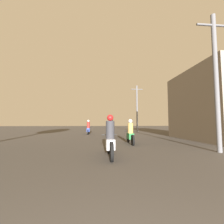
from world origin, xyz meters
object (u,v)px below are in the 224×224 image
at_px(motorcycle_silver, 110,140).
at_px(motorcycle_green, 130,134).
at_px(building_right_near, 217,105).
at_px(utility_pole_far, 137,108).
at_px(utility_pole_near, 216,78).
at_px(motorcycle_black, 112,130).
at_px(motorcycle_blue, 88,129).

xyz_separation_m(motorcycle_silver, motorcycle_green, (1.49, 3.36, -0.02)).
xyz_separation_m(building_right_near, utility_pole_far, (-3.74, 9.35, 0.72)).
distance_m(building_right_near, utility_pole_near, 5.80).
relative_size(building_right_near, utility_pole_near, 1.02).
height_order(motorcycle_silver, utility_pole_near, utility_pole_near).
height_order(motorcycle_black, utility_pole_far, utility_pole_far).
bearing_deg(utility_pole_near, building_right_near, 49.55).
height_order(motorcycle_blue, utility_pole_far, utility_pole_far).
distance_m(motorcycle_silver, motorcycle_black, 7.47).
xyz_separation_m(motorcycle_silver, utility_pole_near, (4.76, 0.46, 2.64)).
relative_size(motorcycle_black, utility_pole_far, 0.32).
xyz_separation_m(motorcycle_black, utility_pole_far, (4.06, 6.75, 2.71)).
xyz_separation_m(motorcycle_blue, building_right_near, (10.05, -6.36, 1.98)).
bearing_deg(motorcycle_green, utility_pole_near, -38.08).
relative_size(motorcycle_silver, building_right_near, 0.32).
bearing_deg(motorcycle_blue, motorcycle_green, -60.47).
xyz_separation_m(motorcycle_green, motorcycle_blue, (-3.04, 7.84, 0.03)).
relative_size(motorcycle_blue, utility_pole_near, 0.32).
relative_size(motorcycle_green, motorcycle_black, 0.96).
height_order(motorcycle_blue, building_right_near, building_right_near).
distance_m(building_right_near, utility_pole_far, 10.09).
bearing_deg(motorcycle_black, motorcycle_green, -85.21).
bearing_deg(motorcycle_green, motorcycle_silver, -110.43).
xyz_separation_m(motorcycle_blue, utility_pole_near, (6.31, -10.75, 2.63)).
bearing_deg(building_right_near, motorcycle_black, 161.61).
xyz_separation_m(motorcycle_green, building_right_near, (7.01, 1.49, 2.01)).
height_order(motorcycle_silver, motorcycle_blue, motorcycle_blue).
bearing_deg(building_right_near, utility_pole_far, 111.80).
xyz_separation_m(motorcycle_silver, motorcycle_blue, (-1.55, 11.20, 0.01)).
relative_size(motorcycle_green, utility_pole_near, 0.31).
height_order(motorcycle_silver, motorcycle_green, motorcycle_silver).
bearing_deg(motorcycle_green, motorcycle_blue, 114.65).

